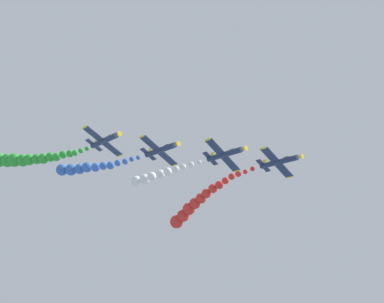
% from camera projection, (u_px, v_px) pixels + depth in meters
% --- Properties ---
extents(airplane_lead, '(8.49, 10.35, 5.03)m').
position_uv_depth(airplane_lead, '(279.00, 162.00, 88.34)').
color(airplane_lead, navy).
extents(smoke_trail_lead, '(3.72, 25.67, 11.11)m').
position_uv_depth(smoke_trail_lead, '(194.00, 206.00, 104.01)').
color(smoke_trail_lead, red).
extents(airplane_left_inner, '(8.33, 10.35, 5.33)m').
position_uv_depth(airplane_left_inner, '(225.00, 154.00, 85.86)').
color(airplane_left_inner, navy).
extents(smoke_trail_left_inner, '(4.39, 20.61, 3.02)m').
position_uv_depth(smoke_trail_left_inner, '(153.00, 176.00, 99.89)').
color(smoke_trail_left_inner, white).
extents(airplane_right_inner, '(8.65, 10.35, 4.72)m').
position_uv_depth(airplane_right_inner, '(161.00, 150.00, 86.59)').
color(airplane_right_inner, navy).
extents(smoke_trail_right_inner, '(7.80, 24.92, 3.13)m').
position_uv_depth(smoke_trail_right_inner, '(82.00, 168.00, 101.99)').
color(smoke_trail_right_inner, blue).
extents(airplane_left_outer, '(8.73, 10.35, 4.56)m').
position_uv_depth(airplane_left_outer, '(105.00, 140.00, 86.55)').
color(airplane_left_outer, navy).
extents(smoke_trail_left_outer, '(10.92, 29.62, 4.20)m').
position_uv_depth(smoke_trail_left_outer, '(22.00, 159.00, 103.35)').
color(smoke_trail_left_outer, green).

